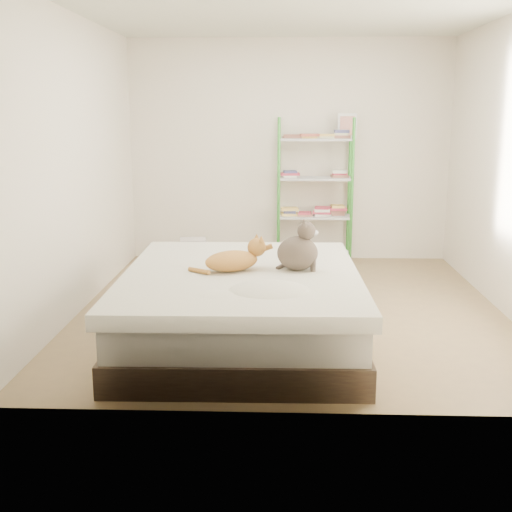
{
  "coord_description": "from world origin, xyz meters",
  "views": [
    {
      "loc": [
        -0.1,
        -5.64,
        1.76
      ],
      "look_at": [
        -0.29,
        -0.59,
        0.62
      ],
      "focal_mm": 45.0,
      "sensor_mm": 36.0,
      "label": 1
    }
  ],
  "objects_px": {
    "orange_cat": "(231,258)",
    "white_bin": "(193,253)",
    "bed": "(242,307)",
    "cardboard_box": "(301,265)",
    "grey_cat": "(298,246)",
    "shelf_unit": "(315,190)"
  },
  "relations": [
    {
      "from": "shelf_unit",
      "to": "cardboard_box",
      "type": "distance_m",
      "value": 1.12
    },
    {
      "from": "shelf_unit",
      "to": "white_bin",
      "type": "distance_m",
      "value": 1.6
    },
    {
      "from": "white_bin",
      "to": "bed",
      "type": "bearing_deg",
      "value": -73.8
    },
    {
      "from": "orange_cat",
      "to": "shelf_unit",
      "type": "relative_size",
      "value": 0.29
    },
    {
      "from": "cardboard_box",
      "to": "orange_cat",
      "type": "bearing_deg",
      "value": -115.43
    },
    {
      "from": "bed",
      "to": "cardboard_box",
      "type": "height_order",
      "value": "bed"
    },
    {
      "from": "cardboard_box",
      "to": "white_bin",
      "type": "distance_m",
      "value": 1.32
    },
    {
      "from": "bed",
      "to": "grey_cat",
      "type": "xyz_separation_m",
      "value": [
        0.43,
        0.05,
        0.47
      ]
    },
    {
      "from": "grey_cat",
      "to": "orange_cat",
      "type": "bearing_deg",
      "value": 97.37
    },
    {
      "from": "grey_cat",
      "to": "cardboard_box",
      "type": "distance_m",
      "value": 1.96
    },
    {
      "from": "bed",
      "to": "orange_cat",
      "type": "height_order",
      "value": "orange_cat"
    },
    {
      "from": "grey_cat",
      "to": "cardboard_box",
      "type": "xyz_separation_m",
      "value": [
        0.09,
        1.86,
        -0.59
      ]
    },
    {
      "from": "bed",
      "to": "white_bin",
      "type": "xyz_separation_m",
      "value": [
        -0.7,
        2.42,
        -0.11
      ]
    },
    {
      "from": "bed",
      "to": "white_bin",
      "type": "distance_m",
      "value": 2.52
    },
    {
      "from": "bed",
      "to": "cardboard_box",
      "type": "bearing_deg",
      "value": 74.12
    },
    {
      "from": "shelf_unit",
      "to": "cardboard_box",
      "type": "relative_size",
      "value": 3.39
    },
    {
      "from": "white_bin",
      "to": "grey_cat",
      "type": "bearing_deg",
      "value": -64.46
    },
    {
      "from": "orange_cat",
      "to": "grey_cat",
      "type": "height_order",
      "value": "grey_cat"
    },
    {
      "from": "cardboard_box",
      "to": "white_bin",
      "type": "bearing_deg",
      "value": 149.11
    },
    {
      "from": "grey_cat",
      "to": "white_bin",
      "type": "distance_m",
      "value": 2.69
    },
    {
      "from": "orange_cat",
      "to": "white_bin",
      "type": "bearing_deg",
      "value": 78.16
    },
    {
      "from": "shelf_unit",
      "to": "grey_cat",
      "type": "bearing_deg",
      "value": -95.73
    }
  ]
}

